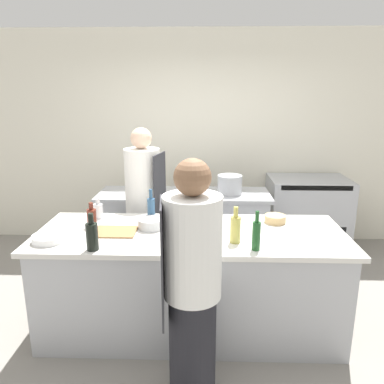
% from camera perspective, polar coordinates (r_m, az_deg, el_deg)
% --- Properties ---
extents(ground_plane, '(16.00, 16.00, 0.00)m').
position_cam_1_polar(ground_plane, '(3.55, -0.19, -19.64)').
color(ground_plane, gray).
extents(wall_back, '(8.00, 0.06, 2.80)m').
position_cam_1_polar(wall_back, '(5.08, 0.63, 8.07)').
color(wall_back, silver).
rests_on(wall_back, ground_plane).
extents(prep_counter, '(2.56, 0.95, 0.89)m').
position_cam_1_polar(prep_counter, '(3.31, -0.19, -13.28)').
color(prep_counter, '#A8AAAF').
rests_on(prep_counter, ground_plane).
extents(pass_counter, '(1.97, 0.63, 0.89)m').
position_cam_1_polar(pass_counter, '(4.44, -1.21, -5.66)').
color(pass_counter, '#A8AAAF').
rests_on(pass_counter, ground_plane).
extents(oven_range, '(0.99, 0.68, 0.96)m').
position_cam_1_polar(oven_range, '(5.08, 17.07, -3.28)').
color(oven_range, '#A8AAAF').
rests_on(oven_range, ground_plane).
extents(chef_at_prep_near, '(0.40, 0.38, 1.65)m').
position_cam_1_polar(chef_at_prep_near, '(2.46, -0.02, -14.12)').
color(chef_at_prep_near, black).
rests_on(chef_at_prep_near, ground_plane).
extents(chef_at_stove, '(0.41, 0.39, 1.67)m').
position_cam_1_polar(chef_at_stove, '(3.96, -7.34, -2.44)').
color(chef_at_stove, black).
rests_on(chef_at_stove, ground_plane).
extents(bottle_olive_oil, '(0.08, 0.08, 0.29)m').
position_cam_1_polar(bottle_olive_oil, '(2.90, 6.63, -5.54)').
color(bottle_olive_oil, '#B2A84C').
rests_on(bottle_olive_oil, prep_counter).
extents(bottle_vinegar, '(0.09, 0.09, 0.28)m').
position_cam_1_polar(bottle_vinegar, '(2.85, -14.99, -6.43)').
color(bottle_vinegar, black).
rests_on(bottle_vinegar, prep_counter).
extents(bottle_wine, '(0.06, 0.06, 0.30)m').
position_cam_1_polar(bottle_wine, '(2.78, 9.77, -6.44)').
color(bottle_wine, '#19471E').
rests_on(bottle_wine, prep_counter).
extents(bottle_cooking_oil, '(0.07, 0.07, 0.30)m').
position_cam_1_polar(bottle_cooking_oil, '(3.33, -6.23, -2.64)').
color(bottle_cooking_oil, '#2D5175').
rests_on(bottle_cooking_oil, prep_counter).
extents(bottle_sauce, '(0.08, 0.08, 0.19)m').
position_cam_1_polar(bottle_sauce, '(3.54, -14.10, -2.75)').
color(bottle_sauce, silver).
rests_on(bottle_sauce, prep_counter).
extents(bottle_water, '(0.08, 0.08, 0.22)m').
position_cam_1_polar(bottle_water, '(3.33, -15.03, -3.75)').
color(bottle_water, '#5B2319').
rests_on(bottle_water, prep_counter).
extents(bowl_mixing_large, '(0.25, 0.25, 0.06)m').
position_cam_1_polar(bowl_mixing_large, '(3.13, -21.02, -6.59)').
color(bowl_mixing_large, white).
rests_on(bowl_mixing_large, prep_counter).
extents(bowl_prep_small, '(0.19, 0.19, 0.07)m').
position_cam_1_polar(bowl_prep_small, '(3.41, 12.55, -4.02)').
color(bowl_prep_small, tan).
rests_on(bowl_prep_small, prep_counter).
extents(bowl_ceramic_blue, '(0.22, 0.22, 0.09)m').
position_cam_1_polar(bowl_ceramic_blue, '(3.21, -6.29, -4.81)').
color(bowl_ceramic_blue, '#B7BABC').
rests_on(bowl_ceramic_blue, prep_counter).
extents(cutting_board, '(0.35, 0.27, 0.01)m').
position_cam_1_polar(cutting_board, '(3.18, -11.67, -5.94)').
color(cutting_board, olive).
rests_on(cutting_board, prep_counter).
extents(stockpot, '(0.28, 0.28, 0.21)m').
position_cam_1_polar(stockpot, '(4.27, 5.77, 1.14)').
color(stockpot, '#A8AAAF').
rests_on(stockpot, pass_counter).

